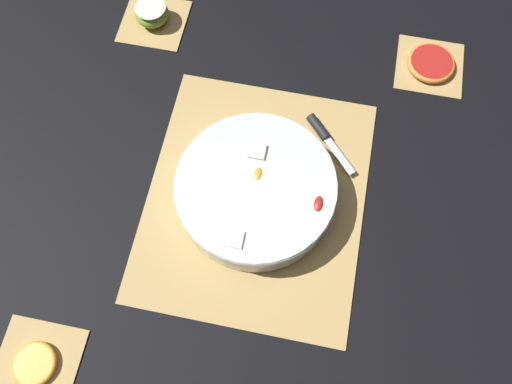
% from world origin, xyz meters
% --- Properties ---
extents(ground_plane, '(6.00, 6.00, 0.00)m').
position_xyz_m(ground_plane, '(0.00, 0.00, 0.00)').
color(ground_plane, black).
extents(bamboo_mat_center, '(0.47, 0.39, 0.01)m').
position_xyz_m(bamboo_mat_center, '(0.00, 0.00, 0.00)').
color(bamboo_mat_center, tan).
rests_on(bamboo_mat_center, ground_plane).
extents(coaster_mat_near_right, '(0.13, 0.13, 0.01)m').
position_xyz_m(coaster_mat_near_right, '(0.35, -0.29, 0.00)').
color(coaster_mat_near_right, tan).
rests_on(coaster_mat_near_right, ground_plane).
extents(coaster_mat_far_left, '(0.13, 0.13, 0.01)m').
position_xyz_m(coaster_mat_far_left, '(-0.35, 0.29, 0.00)').
color(coaster_mat_far_left, tan).
rests_on(coaster_mat_far_left, ground_plane).
extents(coaster_mat_far_right, '(0.13, 0.13, 0.01)m').
position_xyz_m(coaster_mat_far_right, '(0.35, 0.29, 0.00)').
color(coaster_mat_far_right, tan).
rests_on(coaster_mat_far_right, ground_plane).
extents(fruit_salad_bowl, '(0.28, 0.28, 0.07)m').
position_xyz_m(fruit_salad_bowl, '(-0.00, -0.00, 0.04)').
color(fruit_salad_bowl, silver).
rests_on(fruit_salad_bowl, bamboo_mat_center).
extents(paring_knife, '(0.11, 0.11, 0.02)m').
position_xyz_m(paring_knife, '(0.15, -0.09, 0.01)').
color(paring_knife, silver).
rests_on(paring_knife, bamboo_mat_center).
extents(apple_half, '(0.07, 0.07, 0.04)m').
position_xyz_m(apple_half, '(0.35, 0.29, 0.03)').
color(apple_half, '#7FAD38').
rests_on(apple_half, coaster_mat_far_right).
extents(orange_slice_whole, '(0.07, 0.07, 0.01)m').
position_xyz_m(orange_slice_whole, '(-0.35, 0.29, 0.01)').
color(orange_slice_whole, orange).
rests_on(orange_slice_whole, coaster_mat_far_left).
extents(grapefruit_slice, '(0.10, 0.10, 0.01)m').
position_xyz_m(grapefruit_slice, '(0.35, -0.29, 0.01)').
color(grapefruit_slice, '#B2231E').
rests_on(grapefruit_slice, coaster_mat_near_right).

